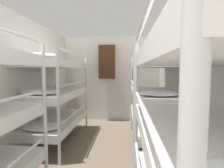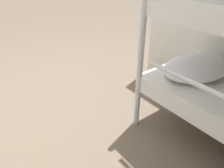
# 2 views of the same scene
# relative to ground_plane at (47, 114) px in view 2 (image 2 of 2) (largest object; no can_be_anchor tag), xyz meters

# --- Properties ---
(ground_plane) EXTENTS (20.00, 20.00, 0.00)m
(ground_plane) POSITION_rel_ground_plane_xyz_m (0.00, 0.00, 0.00)
(ground_plane) COLOR #6B5B4C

